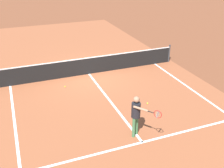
% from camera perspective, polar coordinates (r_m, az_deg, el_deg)
% --- Properties ---
extents(ground_plane, '(60.00, 60.00, 0.00)m').
position_cam_1_polar(ground_plane, '(14.96, -4.86, 2.12)').
color(ground_plane, brown).
extents(court_surface_inbounds, '(10.62, 24.40, 0.00)m').
position_cam_1_polar(court_surface_inbounds, '(14.96, -4.86, 2.13)').
color(court_surface_inbounds, '#9E5433').
rests_on(court_surface_inbounds, ground_plane).
extents(line_sideline_left, '(0.10, 11.89, 0.01)m').
position_cam_1_polar(line_sideline_left, '(9.40, -18.87, -15.55)').
color(line_sideline_left, white).
rests_on(line_sideline_left, ground_plane).
extents(line_service_near, '(8.22, 0.10, 0.01)m').
position_cam_1_polar(line_service_near, '(9.81, 6.37, -12.07)').
color(line_service_near, white).
rests_on(line_service_near, ground_plane).
extents(line_center_service, '(0.10, 6.40, 0.01)m').
position_cam_1_polar(line_center_service, '(12.24, -0.47, -3.50)').
color(line_center_service, white).
rests_on(line_center_service, ground_plane).
extents(net, '(10.20, 0.09, 1.07)m').
position_cam_1_polar(net, '(14.77, -4.93, 3.87)').
color(net, '#33383D').
rests_on(net, ground_plane).
extents(player_near, '(0.65, 1.10, 1.60)m').
position_cam_1_polar(player_near, '(9.56, 5.17, -5.92)').
color(player_near, '#3F7247').
rests_on(player_near, ground_plane).
extents(tennis_ball_mid_court, '(0.07, 0.07, 0.07)m').
position_cam_1_polar(tennis_ball_mid_court, '(12.07, 7.45, -4.03)').
color(tennis_ball_mid_court, '#CCE033').
rests_on(tennis_ball_mid_court, ground_plane).
extents(tennis_ball_near_net, '(0.07, 0.07, 0.07)m').
position_cam_1_polar(tennis_ball_near_net, '(13.63, -9.83, -0.52)').
color(tennis_ball_near_net, '#CCE033').
rests_on(tennis_ball_near_net, ground_plane).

